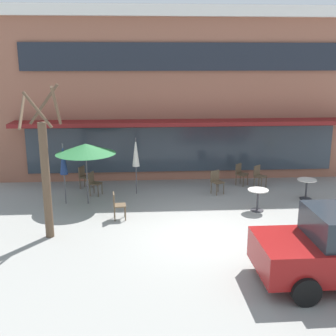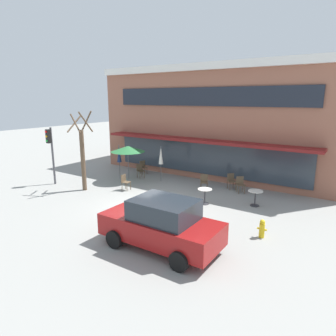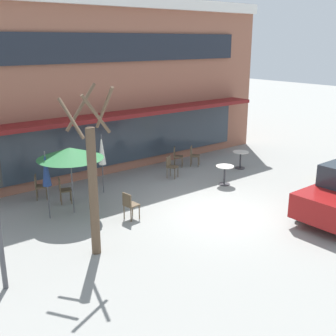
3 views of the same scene
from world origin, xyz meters
name	(u,v)px [view 3 (image 3 of 3)]	position (x,y,z in m)	size (l,w,h in m)	color
ground_plane	(221,214)	(0.00, 0.00, 0.00)	(80.00, 80.00, 0.00)	gray
building_facade	(73,81)	(0.00, 9.96, 3.57)	(16.17, 9.10, 7.14)	#935B47
cafe_table_near_wall	(225,172)	(2.22, 1.99, 0.52)	(0.70, 0.70, 0.76)	#333338
cafe_table_streetside	(240,157)	(4.35, 3.09, 0.52)	(0.70, 0.70, 0.76)	#333338
patio_umbrella_green_folded	(102,150)	(-1.93, 4.15, 1.63)	(0.28, 0.28, 2.20)	#4C4C51
patio_umbrella_cream_folded	(46,169)	(-4.47, 3.16, 1.63)	(0.28, 0.28, 2.20)	#4C4C51
patio_umbrella_corner_open	(70,153)	(-3.66, 3.09, 2.02)	(2.10, 2.10, 2.20)	#4C4C51
cafe_chair_0	(130,204)	(-2.53, 1.51, 0.53)	(0.44, 0.44, 0.89)	brown
cafe_chair_1	(177,155)	(2.33, 5.03, 0.53)	(0.57, 0.57, 0.89)	brown
cafe_chair_2	(193,154)	(3.01, 4.68, 0.53)	(0.56, 0.56, 0.89)	brown
cafe_chair_3	(63,189)	(-3.55, 4.09, 0.53)	(0.51, 0.51, 0.89)	brown
cafe_chair_4	(39,185)	(-4.03, 5.00, 0.53)	(0.53, 0.53, 0.89)	brown
cafe_chair_5	(171,165)	(1.15, 3.99, 0.53)	(0.54, 0.54, 0.89)	brown
street_tree	(93,182)	(-4.44, 0.25, 1.99)	(1.04, 1.05, 4.40)	brown
fire_hydrant	(322,172)	(5.65, -0.08, 0.35)	(0.36, 0.20, 0.71)	gold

